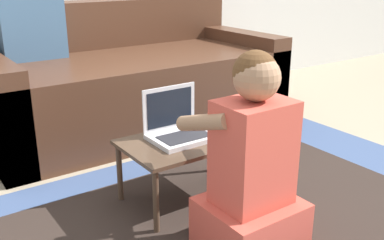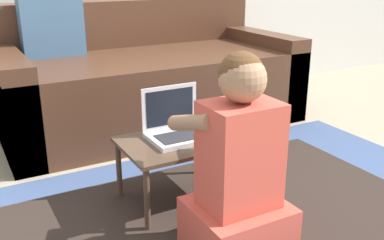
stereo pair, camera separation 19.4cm
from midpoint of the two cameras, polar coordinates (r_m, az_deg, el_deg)
name	(u,v)px [view 2 (the right image)]	position (r m, az deg, el deg)	size (l,w,h in m)	color
ground_plane	(230,211)	(1.94, 7.81, -11.40)	(16.00, 16.00, 0.00)	gray
area_rug	(211,221)	(1.85, 5.49, -12.69)	(2.52, 1.43, 0.01)	#3D517A
couch	(145,79)	(2.90, -4.06, 5.16)	(1.83, 0.94, 0.82)	#4C2D1E
laptop_desk	(186,146)	(1.90, 2.11, -3.37)	(0.55, 0.35, 0.28)	#4C3828
laptop	(178,129)	(1.89, 1.09, -1.26)	(0.26, 0.20, 0.21)	silver
computer_mouse	(222,127)	(1.98, 6.61, -0.93)	(0.07, 0.12, 0.04)	#234CB2
person_seated	(238,174)	(1.55, 9.48, -6.91)	(0.33, 0.41, 0.73)	#CC4C3D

